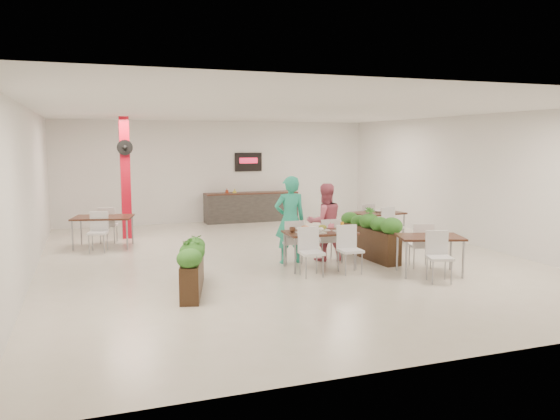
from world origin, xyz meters
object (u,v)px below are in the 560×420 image
at_px(planter_right, 369,234).
at_px(service_counter, 251,206).
at_px(side_table_b, 378,217).
at_px(diner_man, 290,220).
at_px(side_table_c, 430,242).
at_px(diner_woman, 325,222).
at_px(main_table, 319,237).
at_px(planter_left, 192,262).
at_px(side_table_a, 103,221).
at_px(red_column, 125,176).

bearing_deg(planter_right, service_counter, 97.87).
bearing_deg(service_counter, side_table_b, -65.50).
relative_size(diner_man, side_table_c, 1.10).
height_order(service_counter, diner_woman, service_counter).
height_order(main_table, planter_left, planter_left).
xyz_separation_m(main_table, planter_right, (1.45, 0.58, -0.12)).
bearing_deg(side_table_a, planter_left, -60.96).
bearing_deg(red_column, side_table_c, -49.68).
distance_m(service_counter, main_table, 6.82).
height_order(service_counter, planter_left, service_counter).
bearing_deg(service_counter, planter_left, -113.47).
distance_m(service_counter, diner_man, 6.23).
relative_size(diner_man, diner_woman, 1.11).
height_order(red_column, side_table_b, red_column).
bearing_deg(side_table_b, side_table_c, -111.79).
bearing_deg(side_table_c, side_table_a, 156.87).
bearing_deg(side_table_c, main_table, 163.86).
distance_m(diner_woman, side_table_c, 2.31).
bearing_deg(red_column, diner_woman, -48.23).
bearing_deg(red_column, service_counter, 25.00).
xyz_separation_m(planter_left, side_table_b, (5.38, 3.17, 0.13)).
xyz_separation_m(planter_left, planter_right, (4.19, 1.45, 0.01)).
bearing_deg(diner_man, planter_left, 35.37).
distance_m(planter_left, side_table_c, 4.53).
xyz_separation_m(diner_woman, side_table_b, (2.23, 1.65, -0.20)).
bearing_deg(planter_left, main_table, 17.62).
bearing_deg(side_table_b, diner_man, -159.52).
relative_size(service_counter, planter_left, 1.62).
bearing_deg(planter_right, planter_left, -160.88).
bearing_deg(diner_woman, side_table_c, 129.08).
bearing_deg(main_table, diner_woman, 57.94).
relative_size(main_table, side_table_a, 1.00).
relative_size(planter_left, side_table_b, 1.11).
bearing_deg(diner_woman, service_counter, -89.31).
height_order(service_counter, main_table, service_counter).
xyz_separation_m(red_column, planter_left, (0.67, -5.80, -1.14)).
xyz_separation_m(red_column, side_table_c, (5.19, -6.12, -1.02)).
relative_size(side_table_a, side_table_b, 1.01).
xyz_separation_m(red_column, diner_woman, (3.82, -4.28, -0.81)).
height_order(planter_left, side_table_a, planter_left).
xyz_separation_m(main_table, diner_man, (-0.39, 0.65, 0.28)).
bearing_deg(diner_man, main_table, 123.17).
distance_m(diner_woman, planter_right, 1.09).
xyz_separation_m(side_table_a, side_table_b, (6.68, -1.52, -0.01)).
xyz_separation_m(red_column, side_table_a, (-0.63, -1.12, -1.00)).
height_order(red_column, diner_man, red_column).
distance_m(diner_woman, side_table_b, 2.78).
bearing_deg(planter_right, side_table_a, 149.49).
distance_m(diner_man, diner_woman, 0.80).
xyz_separation_m(side_table_a, side_table_c, (5.82, -5.00, -0.02)).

